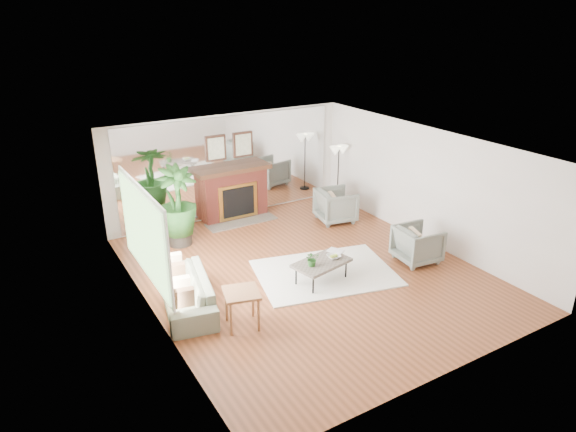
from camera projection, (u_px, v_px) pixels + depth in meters
ground at (308, 272)px, 9.96m from camera, size 7.00×7.00×0.00m
wall_left at (150, 248)px, 8.07m from camera, size 0.02×7.00×2.50m
wall_right at (427, 186)px, 10.91m from camera, size 0.02×7.00×2.50m
wall_back at (229, 166)px, 12.27m from camera, size 6.00×0.02×2.50m
mirror_panel at (230, 166)px, 12.25m from camera, size 5.40×0.04×2.40m
window_panel at (143, 233)px, 8.37m from camera, size 0.04×2.40×1.50m
fireplace at (235, 192)px, 12.31m from camera, size 1.85×0.83×2.05m
area_rug at (325, 273)px, 9.91m from camera, size 2.94×2.39×0.03m
coffee_table at (322, 263)px, 9.47m from camera, size 1.16×0.82×0.42m
sofa at (186, 292)px, 8.72m from camera, size 1.13×2.05×0.57m
armchair_back at (336, 205)px, 12.23m from camera, size 1.01×0.99×0.79m
armchair_front at (418, 244)px, 10.28m from camera, size 0.89×0.87×0.74m
side_table at (242, 297)px, 8.09m from camera, size 0.67×0.67×0.63m
potted_ficus at (177, 204)px, 10.81m from camera, size 0.95×0.95×1.75m
floor_lamp at (339, 155)px, 12.82m from camera, size 0.51×0.28×1.58m
tabletop_plant at (312, 259)px, 9.25m from camera, size 0.31×0.29×0.28m
fruit_bowl at (334, 256)px, 9.58m from camera, size 0.27×0.27×0.06m
book at (333, 253)px, 9.76m from camera, size 0.33×0.36×0.02m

